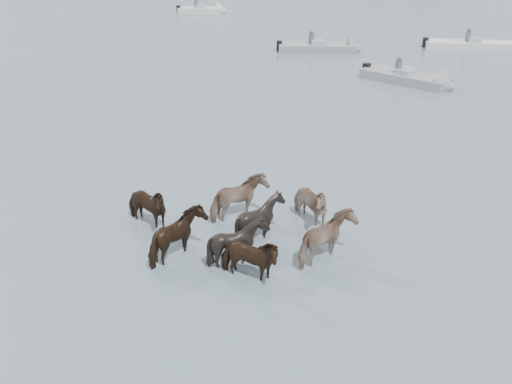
% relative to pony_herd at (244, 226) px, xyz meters
% --- Properties ---
extents(ground, '(400.00, 400.00, 0.00)m').
position_rel_pony_herd_xyz_m(ground, '(1.50, -0.73, -0.55)').
color(ground, slate).
rests_on(ground, ground).
extents(pony_herd, '(6.84, 4.58, 1.48)m').
position_rel_pony_herd_xyz_m(pony_herd, '(0.00, 0.00, 0.00)').
color(pony_herd, black).
rests_on(pony_herd, ground).
extents(motorboat_a, '(5.60, 3.05, 1.92)m').
position_rel_pony_herd_xyz_m(motorboat_a, '(-3.41, 24.29, -0.32)').
color(motorboat_a, gray).
rests_on(motorboat_a, ground).
extents(motorboat_b, '(5.37, 3.31, 1.92)m').
position_rel_pony_herd_xyz_m(motorboat_b, '(2.83, 18.02, -0.32)').
color(motorboat_b, gray).
rests_on(motorboat_b, ground).
extents(motorboat_c, '(6.89, 2.98, 1.92)m').
position_rel_pony_herd_xyz_m(motorboat_c, '(6.22, 28.53, -0.33)').
color(motorboat_c, silver).
rests_on(motorboat_c, ground).
extents(motorboat_f, '(4.67, 2.95, 1.92)m').
position_rel_pony_herd_xyz_m(motorboat_f, '(-17.41, 36.36, -0.32)').
color(motorboat_f, silver).
rests_on(motorboat_f, ground).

